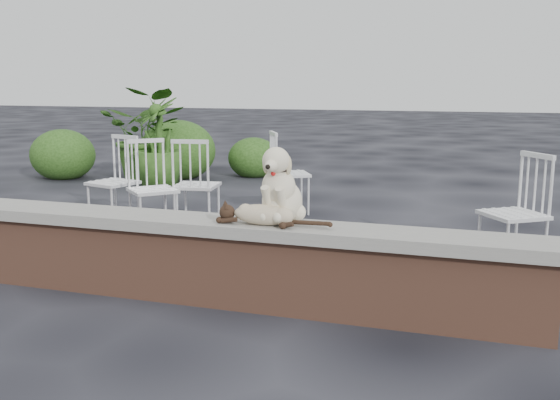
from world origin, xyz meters
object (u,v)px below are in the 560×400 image
(chair_d, at_px, (514,212))
(potted_plant_b, at_px, (159,142))
(chair_e, at_px, (290,172))
(cat, at_px, (263,213))
(chair_b, at_px, (113,181))
(chair_a, at_px, (153,188))
(potted_plant_a, at_px, (148,135))
(chair_c, at_px, (197,184))
(dog, at_px, (282,183))

(chair_d, bearing_deg, potted_plant_b, -155.97)
(chair_e, height_order, potted_plant_b, potted_plant_b)
(cat, distance_m, chair_b, 3.02)
(chair_a, relative_size, chair_b, 1.00)
(chair_b, bearing_deg, potted_plant_a, 128.73)
(potted_plant_b, bearing_deg, chair_c, -53.83)
(chair_d, bearing_deg, chair_e, -159.24)
(chair_d, xyz_separation_m, potted_plant_a, (-5.11, 3.22, 0.24))
(chair_d, xyz_separation_m, chair_c, (-3.03, 0.52, 0.00))
(chair_c, height_order, potted_plant_b, potted_plant_b)
(chair_a, height_order, potted_plant_a, potted_plant_a)
(chair_a, xyz_separation_m, chair_c, (0.29, 0.38, 0.00))
(chair_a, relative_size, chair_d, 1.00)
(chair_b, relative_size, potted_plant_b, 0.73)
(chair_d, relative_size, potted_plant_b, 0.73)
(chair_a, bearing_deg, cat, -89.50)
(dog, distance_m, chair_a, 2.36)
(dog, bearing_deg, chair_e, 109.77)
(chair_e, height_order, chair_c, same)
(chair_b, distance_m, potted_plant_b, 2.52)
(chair_b, distance_m, potted_plant_a, 3.04)
(chair_b, bearing_deg, chair_a, -7.54)
(chair_e, relative_size, chair_c, 1.00)
(chair_d, relative_size, potted_plant_a, 0.66)
(chair_c, distance_m, potted_plant_b, 2.84)
(dog, distance_m, chair_b, 3.01)
(chair_e, height_order, chair_b, same)
(potted_plant_a, xyz_separation_m, potted_plant_b, (0.41, -0.41, -0.07))
(chair_e, xyz_separation_m, potted_plant_a, (-2.75, 1.62, 0.24))
(dog, bearing_deg, chair_c, 132.92)
(cat, height_order, chair_b, chair_b)
(dog, relative_size, potted_plant_a, 0.36)
(chair_a, height_order, potted_plant_b, potted_plant_b)
(chair_e, bearing_deg, potted_plant_a, 30.72)
(potted_plant_b, bearing_deg, chair_a, -62.62)
(chair_a, bearing_deg, dog, -85.46)
(chair_b, xyz_separation_m, chair_d, (3.94, -0.42, 0.00))
(chair_d, bearing_deg, potted_plant_a, -157.31)
(chair_a, height_order, chair_e, same)
(chair_b, distance_m, chair_d, 3.96)
(chair_b, height_order, potted_plant_a, potted_plant_a)
(dog, distance_m, chair_e, 3.07)
(chair_e, distance_m, potted_plant_a, 3.20)
(chair_a, distance_m, potted_plant_a, 3.57)
(cat, height_order, chair_c, chair_c)
(cat, xyz_separation_m, potted_plant_b, (-3.10, 4.29, -0.01))
(dog, bearing_deg, chair_a, 144.46)
(cat, relative_size, chair_e, 0.96)
(chair_b, bearing_deg, cat, -22.84)
(potted_plant_b, bearing_deg, potted_plant_a, 134.98)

